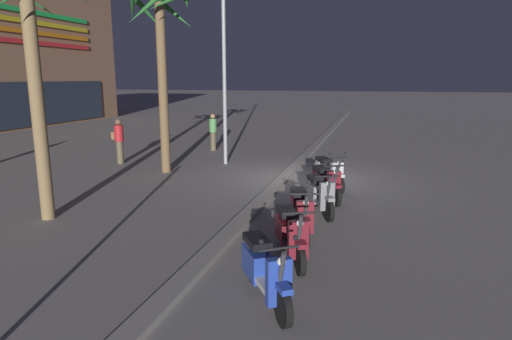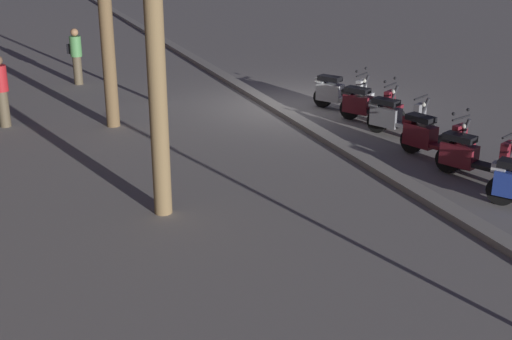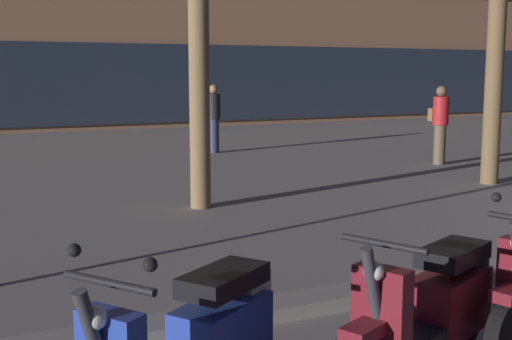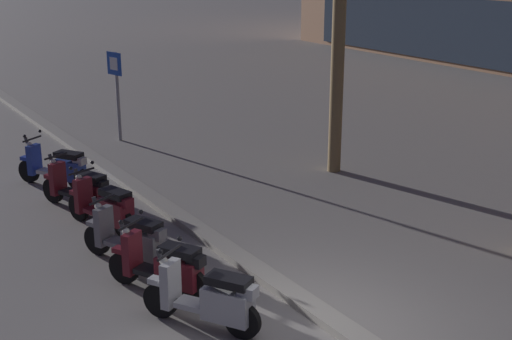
{
  "view_description": "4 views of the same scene",
  "coord_description": "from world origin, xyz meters",
  "px_view_note": "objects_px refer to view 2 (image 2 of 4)",
  "views": [
    {
      "loc": [
        -13.75,
        -2.32,
        3.22
      ],
      "look_at": [
        -4.23,
        0.32,
        1.15
      ],
      "focal_mm": 30.89,
      "sensor_mm": 36.0,
      "label": 1
    },
    {
      "loc": [
        -16.09,
        7.61,
        4.7
      ],
      "look_at": [
        -6.24,
        3.59,
        0.81
      ],
      "focal_mm": 48.42,
      "sensor_mm": 36.0,
      "label": 2
    },
    {
      "loc": [
        -9.12,
        -4.2,
        2.0
      ],
      "look_at": [
        -6.15,
        1.88,
        1.01
      ],
      "focal_mm": 47.1,
      "sensor_mm": 36.0,
      "label": 3
    },
    {
      "loc": [
        6.61,
        -4.96,
        4.94
      ],
      "look_at": [
        -3.87,
        1.75,
        1.02
      ],
      "focal_mm": 48.9,
      "sensor_mm": 36.0,
      "label": 4
    }
  ],
  "objects_px": {
    "scooter_maroon_gap_after_mid": "(367,105)",
    "pedestrian_strolling_near_curb": "(76,55)",
    "scooter_silver_second_in_line": "(339,93)",
    "pedestrian_window_shopping": "(1,89)",
    "scooter_grey_tail_end": "(396,118)",
    "scooter_maroon_far_back": "(432,137)",
    "scooter_maroon_mid_centre": "(473,157)"
  },
  "relations": [
    {
      "from": "scooter_grey_tail_end",
      "to": "pedestrian_strolling_near_curb",
      "type": "xyz_separation_m",
      "value": [
        8.13,
        5.87,
        0.43
      ]
    },
    {
      "from": "scooter_silver_second_in_line",
      "to": "pedestrian_window_shopping",
      "type": "distance_m",
      "value": 8.31
    },
    {
      "from": "scooter_grey_tail_end",
      "to": "scooter_silver_second_in_line",
      "type": "distance_m",
      "value": 2.52
    },
    {
      "from": "scooter_maroon_mid_centre",
      "to": "pedestrian_strolling_near_curb",
      "type": "relative_size",
      "value": 1.05
    },
    {
      "from": "scooter_grey_tail_end",
      "to": "pedestrian_window_shopping",
      "type": "xyz_separation_m",
      "value": [
        4.22,
        8.19,
        0.46
      ]
    },
    {
      "from": "scooter_maroon_far_back",
      "to": "pedestrian_strolling_near_curb",
      "type": "height_order",
      "value": "pedestrian_strolling_near_curb"
    },
    {
      "from": "scooter_maroon_far_back",
      "to": "pedestrian_window_shopping",
      "type": "distance_m",
      "value": 9.92
    },
    {
      "from": "scooter_maroon_mid_centre",
      "to": "pedestrian_strolling_near_curb",
      "type": "bearing_deg",
      "value": 27.49
    },
    {
      "from": "scooter_maroon_far_back",
      "to": "scooter_maroon_mid_centre",
      "type": "bearing_deg",
      "value": -178.69
    },
    {
      "from": "scooter_grey_tail_end",
      "to": "scooter_maroon_gap_after_mid",
      "type": "bearing_deg",
      "value": 0.25
    },
    {
      "from": "scooter_maroon_mid_centre",
      "to": "pedestrian_window_shopping",
      "type": "xyz_separation_m",
      "value": [
        7.1,
        8.04,
        0.47
      ]
    },
    {
      "from": "scooter_silver_second_in_line",
      "to": "pedestrian_strolling_near_curb",
      "type": "bearing_deg",
      "value": 45.91
    },
    {
      "from": "pedestrian_strolling_near_curb",
      "to": "scooter_grey_tail_end",
      "type": "bearing_deg",
      "value": -144.16
    },
    {
      "from": "scooter_grey_tail_end",
      "to": "scooter_maroon_gap_after_mid",
      "type": "height_order",
      "value": "scooter_maroon_gap_after_mid"
    },
    {
      "from": "scooter_maroon_gap_after_mid",
      "to": "pedestrian_window_shopping",
      "type": "bearing_deg",
      "value": 70.01
    },
    {
      "from": "scooter_grey_tail_end",
      "to": "scooter_maroon_gap_after_mid",
      "type": "relative_size",
      "value": 1.03
    },
    {
      "from": "scooter_maroon_far_back",
      "to": "pedestrian_strolling_near_curb",
      "type": "xyz_separation_m",
      "value": [
        9.73,
        5.7,
        0.42
      ]
    },
    {
      "from": "scooter_maroon_far_back",
      "to": "scooter_grey_tail_end",
      "type": "height_order",
      "value": "scooter_maroon_far_back"
    },
    {
      "from": "scooter_maroon_far_back",
      "to": "scooter_maroon_gap_after_mid",
      "type": "height_order",
      "value": "same"
    },
    {
      "from": "scooter_grey_tail_end",
      "to": "pedestrian_window_shopping",
      "type": "height_order",
      "value": "pedestrian_window_shopping"
    },
    {
      "from": "scooter_grey_tail_end",
      "to": "pedestrian_window_shopping",
      "type": "distance_m",
      "value": 9.23
    },
    {
      "from": "scooter_maroon_mid_centre",
      "to": "pedestrian_strolling_near_curb",
      "type": "xyz_separation_m",
      "value": [
        11.01,
        5.73,
        0.44
      ]
    },
    {
      "from": "scooter_maroon_gap_after_mid",
      "to": "pedestrian_strolling_near_curb",
      "type": "xyz_separation_m",
      "value": [
        6.89,
        5.87,
        0.43
      ]
    },
    {
      "from": "scooter_maroon_mid_centre",
      "to": "scooter_maroon_gap_after_mid",
      "type": "distance_m",
      "value": 4.12
    },
    {
      "from": "scooter_silver_second_in_line",
      "to": "pedestrian_window_shopping",
      "type": "height_order",
      "value": "pedestrian_window_shopping"
    },
    {
      "from": "pedestrian_window_shopping",
      "to": "scooter_silver_second_in_line",
      "type": "bearing_deg",
      "value": -101.88
    },
    {
      "from": "scooter_silver_second_in_line",
      "to": "scooter_maroon_far_back",
      "type": "bearing_deg",
      "value": 178.59
    },
    {
      "from": "scooter_maroon_far_back",
      "to": "scooter_grey_tail_end",
      "type": "distance_m",
      "value": 1.61
    },
    {
      "from": "pedestrian_strolling_near_curb",
      "to": "pedestrian_window_shopping",
      "type": "bearing_deg",
      "value": 149.36
    },
    {
      "from": "scooter_maroon_far_back",
      "to": "scooter_maroon_gap_after_mid",
      "type": "relative_size",
      "value": 1.12
    },
    {
      "from": "pedestrian_strolling_near_curb",
      "to": "scooter_maroon_mid_centre",
      "type": "bearing_deg",
      "value": -152.51
    },
    {
      "from": "scooter_grey_tail_end",
      "to": "scooter_maroon_far_back",
      "type": "bearing_deg",
      "value": 173.71
    }
  ]
}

